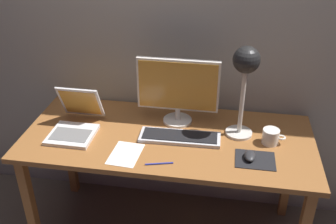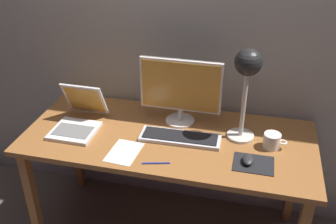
{
  "view_description": "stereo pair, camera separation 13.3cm",
  "coord_description": "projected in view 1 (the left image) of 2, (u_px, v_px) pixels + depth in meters",
  "views": [
    {
      "loc": [
        0.3,
        -1.79,
        1.93
      ],
      "look_at": [
        0.01,
        -0.05,
        0.92
      ],
      "focal_mm": 41.74,
      "sensor_mm": 36.0,
      "label": 1
    },
    {
      "loc": [
        0.43,
        -1.76,
        1.93
      ],
      "look_at": [
        0.01,
        -0.05,
        0.92
      ],
      "focal_mm": 41.74,
      "sensor_mm": 36.0,
      "label": 2
    }
  ],
  "objects": [
    {
      "name": "coffee_mug",
      "position": [
        271.0,
        137.0,
        2.08
      ],
      "size": [
        0.12,
        0.09,
        0.08
      ],
      "color": "white",
      "rests_on": "desk"
    },
    {
      "name": "desk",
      "position": [
        168.0,
        147.0,
        2.2
      ],
      "size": [
        1.6,
        0.7,
        0.74
      ],
      "color": "#935B2D",
      "rests_on": "ground"
    },
    {
      "name": "pen",
      "position": [
        160.0,
        164.0,
        1.93
      ],
      "size": [
        0.14,
        0.04,
        0.01
      ],
      "primitive_type": "cylinder",
      "rotation": [
        0.0,
        1.57,
        0.26
      ],
      "color": "#2633A5",
      "rests_on": "desk"
    },
    {
      "name": "paper_sheet_near_mouse",
      "position": [
        126.0,
        154.0,
        2.01
      ],
      "size": [
        0.16,
        0.22,
        0.0
      ],
      "primitive_type": "cube",
      "rotation": [
        0.0,
        0.0,
        -0.07
      ],
      "color": "white",
      "rests_on": "desk"
    },
    {
      "name": "mousepad",
      "position": [
        255.0,
        160.0,
        1.97
      ],
      "size": [
        0.2,
        0.16,
        0.0
      ],
      "primitive_type": "cube",
      "color": "black",
      "rests_on": "desk"
    },
    {
      "name": "desk_lamp",
      "position": [
        245.0,
        70.0,
        1.99
      ],
      "size": [
        0.15,
        0.15,
        0.51
      ],
      "color": "beige",
      "rests_on": "desk"
    },
    {
      "name": "laptop",
      "position": [
        76.0,
        119.0,
        2.19
      ],
      "size": [
        0.25,
        0.34,
        0.23
      ],
      "color": "silver",
      "rests_on": "desk"
    },
    {
      "name": "monitor",
      "position": [
        178.0,
        88.0,
        2.19
      ],
      "size": [
        0.46,
        0.17,
        0.39
      ],
      "color": "silver",
      "rests_on": "desk"
    },
    {
      "name": "back_wall",
      "position": [
        179.0,
        16.0,
        2.23
      ],
      "size": [
        4.8,
        0.06,
        2.6
      ],
      "primitive_type": "cube",
      "color": "#9E998E",
      "rests_on": "ground"
    },
    {
      "name": "mouse",
      "position": [
        250.0,
        156.0,
        1.96
      ],
      "size": [
        0.06,
        0.1,
        0.03
      ],
      "primitive_type": "ellipsoid",
      "color": "#28282B",
      "rests_on": "mousepad"
    },
    {
      "name": "keyboard_main",
      "position": [
        180.0,
        137.0,
        2.13
      ],
      "size": [
        0.44,
        0.15,
        0.03
      ],
      "color": "silver",
      "rests_on": "desk"
    }
  ]
}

